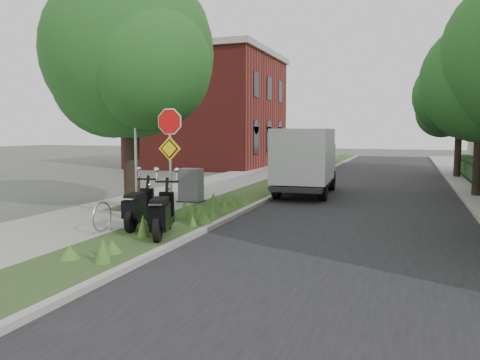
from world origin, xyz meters
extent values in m
plane|color=#4C5147|center=(0.00, 0.00, 0.00)|extent=(120.00, 120.00, 0.00)
cube|color=gray|center=(-4.25, 10.00, 0.06)|extent=(3.50, 60.00, 0.12)
cube|color=#2D471E|center=(-1.50, 10.00, 0.06)|extent=(2.00, 60.00, 0.12)
cube|color=#9E9991|center=(-0.50, 10.00, 0.07)|extent=(0.20, 60.00, 0.13)
cube|color=black|center=(3.00, 10.00, 0.01)|extent=(7.00, 60.00, 0.01)
cube|color=#9E9991|center=(6.50, 10.00, 0.07)|extent=(0.20, 60.00, 0.13)
cylinder|color=black|center=(-4.00, 2.80, 2.36)|extent=(0.52, 0.52, 4.48)
sphere|color=#1B531E|center=(-4.00, 2.80, 5.08)|extent=(5.40, 5.40, 5.40)
sphere|color=#1B531E|center=(-5.21, 3.61, 4.41)|extent=(4.05, 4.05, 4.05)
sphere|color=#1B531E|center=(-2.92, 2.12, 4.54)|extent=(3.78, 3.78, 3.78)
cube|color=#473828|center=(-4.00, 2.80, 0.12)|extent=(1.40, 1.40, 0.01)
cylinder|color=#A5A8AD|center=(-3.20, 1.80, 2.12)|extent=(0.08, 0.08, 4.00)
torus|color=#A5A8AD|center=(-2.70, -0.60, 0.50)|extent=(0.05, 0.77, 0.77)
cube|color=#A5A8AD|center=(-2.70, -0.96, 0.14)|extent=(0.06, 0.06, 0.04)
cube|color=#A5A8AD|center=(-2.70, -0.24, 0.14)|extent=(0.06, 0.06, 0.04)
cylinder|color=#A5A8AD|center=(-1.40, 0.60, 1.62)|extent=(0.07, 0.07, 3.00)
cylinder|color=red|center=(-1.40, 0.57, 2.87)|extent=(0.86, 0.03, 0.86)
cylinder|color=white|center=(-1.40, 0.58, 2.87)|extent=(0.94, 0.02, 0.94)
cube|color=yellow|center=(-1.40, 0.57, 2.17)|extent=(0.64, 0.03, 0.64)
cube|color=maroon|center=(-9.50, 22.00, 4.00)|extent=(9.00, 10.00, 8.00)
cube|color=#9E9991|center=(-9.50, 22.00, 8.10)|extent=(9.40, 10.40, 0.40)
cylinder|color=black|center=(7.00, 10.00, 2.14)|extent=(0.36, 0.36, 4.03)
sphere|color=#1B531E|center=(6.05, 10.63, 4.06)|extent=(3.15, 3.15, 3.15)
cylinder|color=black|center=(7.00, 18.00, 1.94)|extent=(0.36, 0.36, 3.64)
sphere|color=#1B531E|center=(7.00, 18.00, 4.15)|extent=(3.80, 3.80, 3.80)
sphere|color=#1B531E|center=(6.14, 18.57, 3.67)|extent=(2.85, 2.85, 2.85)
sphere|color=#1B531E|center=(7.76, 17.52, 3.77)|extent=(2.66, 2.66, 2.66)
cylinder|color=black|center=(-1.32, 0.26, 0.42)|extent=(0.32, 0.61, 0.59)
cylinder|color=black|center=(-0.86, -1.07, 0.42)|extent=(0.32, 0.61, 0.59)
cube|color=black|center=(-1.07, -0.46, 0.44)|extent=(0.79, 1.37, 0.21)
cube|color=black|center=(-0.94, -0.84, 0.71)|extent=(0.63, 0.83, 0.46)
cube|color=black|center=(-0.96, -0.78, 1.01)|extent=(0.55, 0.76, 0.14)
cylinder|color=black|center=(-2.27, 0.95, 0.41)|extent=(0.25, 0.59, 0.58)
cylinder|color=black|center=(-2.00, -0.40, 0.41)|extent=(0.25, 0.59, 0.58)
cube|color=black|center=(-2.12, 0.22, 0.43)|extent=(0.62, 1.32, 0.20)
cube|color=black|center=(-2.04, -0.16, 0.70)|extent=(0.53, 0.78, 0.44)
cube|color=black|center=(-2.06, -0.11, 0.98)|extent=(0.46, 0.72, 0.13)
cube|color=#262628|center=(0.49, 8.65, 0.48)|extent=(2.18, 5.13, 0.17)
cube|color=#B7BABC|center=(0.38, 10.59, 1.29)|extent=(2.02, 1.44, 1.52)
cube|color=silver|center=(0.52, 8.13, 1.67)|extent=(2.29, 3.72, 2.09)
cube|color=#262628|center=(-2.80, 4.70, 0.14)|extent=(0.90, 0.62, 0.04)
cube|color=slate|center=(-2.80, 4.70, 0.71)|extent=(0.80, 0.52, 1.18)
camera|label=1|loc=(4.42, -10.23, 2.63)|focal=35.00mm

